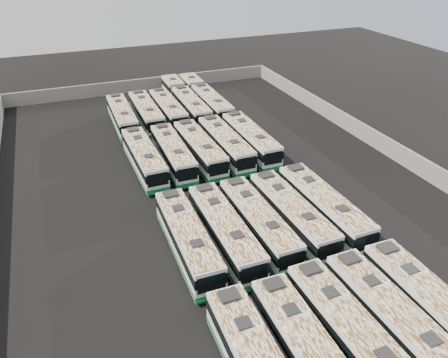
# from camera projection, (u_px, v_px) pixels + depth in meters

# --- Properties ---
(ground) EXTENTS (140.00, 140.00, 0.00)m
(ground) POSITION_uv_depth(u_px,v_px,m) (221.00, 194.00, 45.88)
(ground) COLOR black
(ground) RESTS_ON ground
(perimeter_wall) EXTENTS (45.20, 73.20, 2.20)m
(perimeter_wall) POSITION_uv_depth(u_px,v_px,m) (221.00, 185.00, 45.33)
(perimeter_wall) COLOR slate
(perimeter_wall) RESTS_ON ground
(bus_front_left) EXTENTS (2.71, 12.00, 3.37)m
(bus_front_left) POSITION_uv_depth(u_px,v_px,m) (310.00, 357.00, 26.34)
(bus_front_left) COLOR white
(bus_front_left) RESTS_ON ground
(bus_front_center) EXTENTS (2.80, 12.24, 3.44)m
(bus_front_center) POSITION_uv_depth(u_px,v_px,m) (352.00, 338.00, 27.57)
(bus_front_center) COLOR white
(bus_front_center) RESTS_ON ground
(bus_front_right) EXTENTS (2.83, 12.30, 3.45)m
(bus_front_right) POSITION_uv_depth(u_px,v_px,m) (395.00, 324.00, 28.51)
(bus_front_right) COLOR white
(bus_front_right) RESTS_ON ground
(bus_front_far_right) EXTENTS (2.69, 12.26, 3.45)m
(bus_front_far_right) POSITION_uv_depth(u_px,v_px,m) (433.00, 310.00, 29.53)
(bus_front_far_right) COLOR white
(bus_front_far_right) RESTS_ON ground
(bus_midfront_far_left) EXTENTS (2.69, 12.05, 3.39)m
(bus_midfront_far_left) POSITION_uv_depth(u_px,v_px,m) (188.00, 239.00, 36.39)
(bus_midfront_far_left) COLOR white
(bus_midfront_far_left) RESTS_ON ground
(bus_midfront_left) EXTENTS (2.58, 12.12, 3.41)m
(bus_midfront_left) POSITION_uv_depth(u_px,v_px,m) (225.00, 231.00, 37.30)
(bus_midfront_left) COLOR white
(bus_midfront_left) RESTS_ON ground
(bus_midfront_center) EXTENTS (2.61, 11.95, 3.36)m
(bus_midfront_center) POSITION_uv_depth(u_px,v_px,m) (258.00, 222.00, 38.48)
(bus_midfront_center) COLOR white
(bus_midfront_center) RESTS_ON ground
(bus_midfront_right) EXTENTS (2.79, 12.10, 3.40)m
(bus_midfront_right) POSITION_uv_depth(u_px,v_px,m) (291.00, 214.00, 39.52)
(bus_midfront_right) COLOR white
(bus_midfront_right) RESTS_ON ground
(bus_midfront_far_right) EXTENTS (2.79, 12.44, 3.50)m
(bus_midfront_far_right) POSITION_uv_depth(u_px,v_px,m) (323.00, 207.00, 40.50)
(bus_midfront_far_right) COLOR white
(bus_midfront_far_right) RESTS_ON ground
(bus_midback_far_left) EXTENTS (2.77, 11.97, 3.36)m
(bus_midback_far_left) POSITION_uv_depth(u_px,v_px,m) (144.00, 158.00, 49.34)
(bus_midback_far_left) COLOR white
(bus_midback_far_left) RESTS_ON ground
(bus_midback_left) EXTENTS (2.69, 11.86, 3.33)m
(bus_midback_left) POSITION_uv_depth(u_px,v_px,m) (173.00, 153.00, 50.37)
(bus_midback_left) COLOR white
(bus_midback_left) RESTS_ON ground
(bus_midback_center) EXTENTS (2.78, 12.04, 3.38)m
(bus_midback_center) POSITION_uv_depth(u_px,v_px,m) (200.00, 149.00, 51.34)
(bus_midback_center) COLOR white
(bus_midback_center) RESTS_ON ground
(bus_midback_right) EXTENTS (2.67, 12.21, 3.44)m
(bus_midback_right) POSITION_uv_depth(u_px,v_px,m) (225.00, 144.00, 52.44)
(bus_midback_right) COLOR white
(bus_midback_right) RESTS_ON ground
(bus_midback_far_right) EXTENTS (2.59, 12.22, 3.44)m
(bus_midback_far_right) POSITION_uv_depth(u_px,v_px,m) (250.00, 140.00, 53.57)
(bus_midback_far_right) COLOR white
(bus_midback_far_right) RESTS_ON ground
(bus_back_far_left) EXTENTS (2.65, 11.88, 3.34)m
(bus_back_far_left) POSITION_uv_depth(u_px,v_px,m) (122.00, 117.00, 60.26)
(bus_back_far_left) COLOR white
(bus_back_far_left) RESTS_ON ground
(bus_back_left) EXTENTS (2.65, 12.14, 3.42)m
(bus_back_left) POSITION_uv_depth(u_px,v_px,m) (146.00, 113.00, 61.34)
(bus_back_left) COLOR white
(bus_back_left) RESTS_ON ground
(bus_back_center) EXTENTS (2.54, 11.95, 3.37)m
(bus_back_center) POSITION_uv_depth(u_px,v_px,m) (168.00, 110.00, 62.42)
(bus_back_center) COLOR white
(bus_back_center) RESTS_ON ground
(bus_back_right) EXTENTS (2.78, 18.63, 3.37)m
(bus_back_right) POSITION_uv_depth(u_px,v_px,m) (185.00, 100.00, 65.99)
(bus_back_right) COLOR white
(bus_back_right) RESTS_ON ground
(bus_back_far_right) EXTENTS (2.62, 18.38, 3.33)m
(bus_back_far_right) POSITION_uv_depth(u_px,v_px,m) (205.00, 98.00, 67.05)
(bus_back_far_right) COLOR white
(bus_back_far_right) RESTS_ON ground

